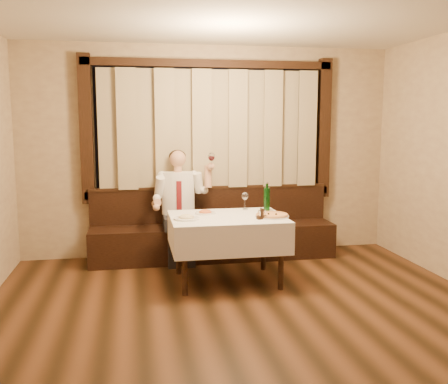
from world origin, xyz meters
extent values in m
cube|color=black|center=(0.00, 0.00, -0.01)|extent=(5.00, 6.00, 0.01)
cube|color=tan|center=(0.00, 3.00, 1.40)|extent=(5.00, 0.01, 2.80)
cube|color=black|center=(0.00, 2.98, 1.70)|extent=(3.00, 0.02, 1.60)
cube|color=orange|center=(-0.70, 2.97, 1.40)|extent=(0.50, 0.01, 0.40)
cube|color=black|center=(0.00, 2.94, 0.85)|extent=(3.30, 0.12, 0.10)
cube|color=black|center=(0.00, 2.94, 2.55)|extent=(3.30, 0.12, 0.10)
cube|color=black|center=(-1.60, 2.94, 1.70)|extent=(0.16, 0.12, 1.90)
cube|color=black|center=(1.60, 2.94, 1.70)|extent=(0.16, 0.12, 1.90)
cube|color=#9A8863|center=(0.00, 2.88, 1.70)|extent=(2.90, 0.08, 1.55)
cube|color=black|center=(0.00, 2.68, 0.23)|extent=(3.20, 0.60, 0.45)
cube|color=black|center=(0.00, 2.92, 0.68)|extent=(3.20, 0.12, 0.45)
cube|color=black|center=(0.00, 2.92, 0.92)|extent=(3.20, 0.14, 0.04)
cylinder|color=black|center=(-0.52, 1.33, 0.35)|extent=(0.06, 0.06, 0.71)
cylinder|color=black|center=(0.52, 1.33, 0.35)|extent=(0.06, 0.06, 0.71)
cylinder|color=black|center=(-0.52, 2.07, 0.35)|extent=(0.06, 0.06, 0.71)
cylinder|color=black|center=(0.52, 2.07, 0.35)|extent=(0.06, 0.06, 0.71)
cube|color=black|center=(0.00, 1.70, 0.73)|extent=(1.20, 0.90, 0.04)
cube|color=white|center=(0.00, 1.70, 0.75)|extent=(1.26, 0.96, 0.01)
cube|color=white|center=(0.00, 1.22, 0.58)|extent=(1.26, 0.01, 0.35)
cube|color=white|center=(0.00, 2.18, 0.58)|extent=(1.26, 0.01, 0.35)
cube|color=white|center=(-0.63, 1.70, 0.58)|extent=(0.01, 0.96, 0.35)
cube|color=white|center=(0.63, 1.70, 0.58)|extent=(0.01, 0.96, 0.35)
cylinder|color=white|center=(0.48, 1.58, 0.76)|extent=(0.38, 0.38, 0.01)
cylinder|color=orange|center=(0.48, 1.58, 0.77)|extent=(0.35, 0.35, 0.01)
torus|color=#BF8049|center=(0.48, 1.58, 0.78)|extent=(0.36, 0.36, 0.03)
sphere|color=black|center=(0.45, 1.60, 0.78)|extent=(0.02, 0.02, 0.02)
sphere|color=black|center=(0.53, 1.57, 0.78)|extent=(0.02, 0.02, 0.02)
cylinder|color=white|center=(-0.22, 1.89, 0.76)|extent=(0.24, 0.24, 0.01)
ellipsoid|color=#C53F1F|center=(-0.22, 1.89, 0.80)|extent=(0.15, 0.15, 0.07)
cylinder|color=white|center=(-0.47, 1.60, 0.76)|extent=(0.28, 0.28, 0.02)
ellipsoid|color=#CDB685|center=(-0.47, 1.60, 0.81)|extent=(0.17, 0.17, 0.08)
cylinder|color=#0E4511|center=(0.52, 1.93, 0.89)|extent=(0.07, 0.07, 0.28)
cylinder|color=#0E4511|center=(0.52, 1.93, 1.05)|extent=(0.03, 0.03, 0.06)
cylinder|color=silver|center=(0.52, 1.93, 1.09)|extent=(0.03, 0.03, 0.01)
cylinder|color=white|center=(0.29, 2.08, 0.76)|extent=(0.07, 0.07, 0.01)
cylinder|color=white|center=(0.29, 2.08, 0.82)|extent=(0.01, 0.01, 0.11)
ellipsoid|color=white|center=(0.29, 2.08, 0.92)|extent=(0.08, 0.08, 0.09)
cube|color=black|center=(0.34, 1.47, 0.77)|extent=(0.12, 0.08, 0.04)
cube|color=black|center=(0.34, 1.47, 0.83)|extent=(0.03, 0.06, 0.08)
cylinder|color=white|center=(0.31, 1.46, 0.82)|extent=(0.03, 0.03, 0.06)
cylinder|color=silver|center=(0.31, 1.46, 0.85)|extent=(0.03, 0.03, 0.01)
cylinder|color=white|center=(0.37, 1.48, 0.82)|extent=(0.03, 0.03, 0.06)
cylinder|color=silver|center=(0.37, 1.48, 0.85)|extent=(0.03, 0.03, 0.01)
cube|color=black|center=(-0.46, 2.56, 0.53)|extent=(0.40, 0.45, 0.16)
cube|color=black|center=(-0.57, 2.34, 0.23)|extent=(0.11, 0.12, 0.45)
cube|color=black|center=(-0.35, 2.34, 0.23)|extent=(0.11, 0.12, 0.45)
ellipsoid|color=white|center=(-0.46, 2.71, 0.88)|extent=(0.42, 0.26, 0.55)
cube|color=maroon|center=(-0.46, 2.57, 0.85)|extent=(0.07, 0.01, 0.40)
cylinder|color=tan|center=(-0.46, 2.71, 1.20)|extent=(0.10, 0.10, 0.08)
sphere|color=tan|center=(-0.46, 2.71, 1.33)|extent=(0.21, 0.21, 0.21)
ellipsoid|color=black|center=(-0.46, 2.74, 1.36)|extent=(0.22, 0.22, 0.16)
sphere|color=white|center=(-0.66, 2.71, 1.11)|extent=(0.13, 0.13, 0.13)
sphere|color=white|center=(-0.25, 2.71, 1.11)|extent=(0.13, 0.13, 0.13)
sphere|color=tan|center=(-0.76, 2.30, 0.77)|extent=(0.08, 0.08, 0.08)
sphere|color=tan|center=(-0.05, 2.54, 1.24)|extent=(0.10, 0.10, 0.10)
cylinder|color=white|center=(-0.05, 2.51, 1.28)|extent=(0.01, 0.01, 0.11)
ellipsoid|color=white|center=(-0.05, 2.51, 1.36)|extent=(0.08, 0.08, 0.11)
ellipsoid|color=#4C070F|center=(-0.05, 2.51, 1.34)|extent=(0.07, 0.07, 0.06)
camera|label=1|loc=(-1.02, -3.68, 1.82)|focal=40.00mm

